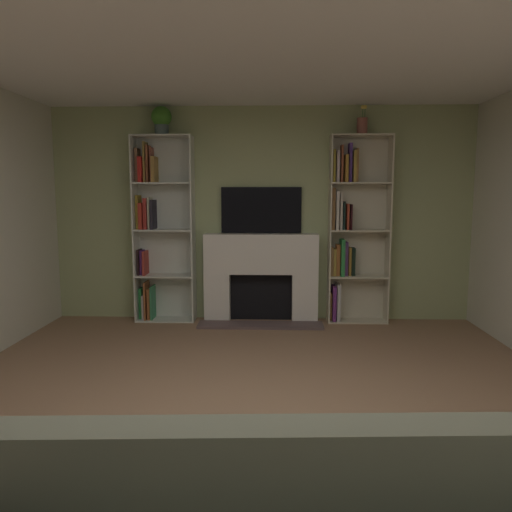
{
  "coord_description": "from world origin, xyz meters",
  "views": [
    {
      "loc": [
        0.14,
        -2.81,
        1.58
      ],
      "look_at": [
        0.0,
        1.29,
        1.05
      ],
      "focal_mm": 34.18,
      "sensor_mm": 36.0,
      "label": 1
    }
  ],
  "objects_px": {
    "bookshelf_left": "(158,229)",
    "coffee_table": "(297,457)",
    "fireplace": "(261,275)",
    "potted_plant": "(161,119)",
    "tv": "(261,210)",
    "bookshelf_right": "(351,230)",
    "vase_with_flowers": "(362,125)"
  },
  "relations": [
    {
      "from": "tv",
      "to": "bookshelf_left",
      "type": "bearing_deg",
      "value": -176.8
    },
    {
      "from": "bookshelf_left",
      "to": "bookshelf_right",
      "type": "relative_size",
      "value": 1.0
    },
    {
      "from": "bookshelf_left",
      "to": "coffee_table",
      "type": "bearing_deg",
      "value": -67.82
    },
    {
      "from": "tv",
      "to": "coffee_table",
      "type": "distance_m",
      "value": 3.98
    },
    {
      "from": "tv",
      "to": "bookshelf_right",
      "type": "xyz_separation_m",
      "value": [
        1.09,
        -0.06,
        -0.24
      ]
    },
    {
      "from": "potted_plant",
      "to": "coffee_table",
      "type": "height_order",
      "value": "potted_plant"
    },
    {
      "from": "coffee_table",
      "to": "fireplace",
      "type": "bearing_deg",
      "value": 94.01
    },
    {
      "from": "bookshelf_left",
      "to": "bookshelf_right",
      "type": "height_order",
      "value": "same"
    },
    {
      "from": "tv",
      "to": "vase_with_flowers",
      "type": "distance_m",
      "value": 1.56
    },
    {
      "from": "tv",
      "to": "coffee_table",
      "type": "bearing_deg",
      "value": -86.09
    },
    {
      "from": "vase_with_flowers",
      "to": "bookshelf_right",
      "type": "bearing_deg",
      "value": 148.48
    },
    {
      "from": "tv",
      "to": "bookshelf_left",
      "type": "xyz_separation_m",
      "value": [
        -1.27,
        -0.07,
        -0.23
      ]
    },
    {
      "from": "bookshelf_right",
      "to": "tv",
      "type": "bearing_deg",
      "value": 176.74
    },
    {
      "from": "fireplace",
      "to": "potted_plant",
      "type": "bearing_deg",
      "value": -178.81
    },
    {
      "from": "bookshelf_left",
      "to": "potted_plant",
      "type": "height_order",
      "value": "potted_plant"
    },
    {
      "from": "fireplace",
      "to": "vase_with_flowers",
      "type": "relative_size",
      "value": 4.45
    },
    {
      "from": "fireplace",
      "to": "coffee_table",
      "type": "relative_size",
      "value": 1.67
    },
    {
      "from": "bookshelf_right",
      "to": "coffee_table",
      "type": "height_order",
      "value": "bookshelf_right"
    },
    {
      "from": "fireplace",
      "to": "coffee_table",
      "type": "bearing_deg",
      "value": -85.99
    },
    {
      "from": "fireplace",
      "to": "vase_with_flowers",
      "type": "xyz_separation_m",
      "value": [
        1.19,
        -0.02,
        1.79
      ]
    },
    {
      "from": "bookshelf_right",
      "to": "coffee_table",
      "type": "bearing_deg",
      "value": -102.39
    },
    {
      "from": "bookshelf_left",
      "to": "coffee_table",
      "type": "xyz_separation_m",
      "value": [
        1.53,
        -3.76,
        -0.81
      ]
    },
    {
      "from": "fireplace",
      "to": "vase_with_flowers",
      "type": "height_order",
      "value": "vase_with_flowers"
    },
    {
      "from": "vase_with_flowers",
      "to": "coffee_table",
      "type": "xyz_separation_m",
      "value": [
        -0.92,
        -3.71,
        -2.04
      ]
    },
    {
      "from": "tv",
      "to": "vase_with_flowers",
      "type": "relative_size",
      "value": 2.93
    },
    {
      "from": "tv",
      "to": "bookshelf_right",
      "type": "relative_size",
      "value": 0.43
    },
    {
      "from": "bookshelf_right",
      "to": "potted_plant",
      "type": "relative_size",
      "value": 6.73
    },
    {
      "from": "fireplace",
      "to": "potted_plant",
      "type": "relative_size",
      "value": 4.44
    },
    {
      "from": "fireplace",
      "to": "bookshelf_left",
      "type": "distance_m",
      "value": 1.39
    },
    {
      "from": "vase_with_flowers",
      "to": "tv",
      "type": "bearing_deg",
      "value": 174.21
    },
    {
      "from": "fireplace",
      "to": "bookshelf_left",
      "type": "relative_size",
      "value": 0.66
    },
    {
      "from": "potted_plant",
      "to": "coffee_table",
      "type": "bearing_deg",
      "value": -68.71
    }
  ]
}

